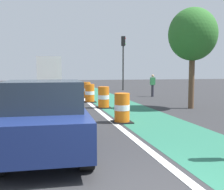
{
  "coord_description": "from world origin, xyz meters",
  "views": [
    {
      "loc": [
        -1.46,
        -3.69,
        1.94
      ],
      "look_at": [
        0.66,
        5.37,
        1.1
      ],
      "focal_mm": 44.64,
      "sensor_mm": 36.0,
      "label": 1
    }
  ],
  "objects_px": {
    "street_tree_sidewalk": "(193,35)",
    "traffic_barrel_front": "(122,108)",
    "pedestrian_crossing": "(153,85)",
    "traffic_barrel_mid": "(104,98)",
    "parked_sedan_nearest": "(44,118)",
    "traffic_barrel_far": "(86,90)",
    "traffic_light_corner": "(123,53)",
    "delivery_truck_down_block": "(48,71)",
    "traffic_barrel_back": "(90,93)"
  },
  "relations": [
    {
      "from": "parked_sedan_nearest",
      "to": "traffic_barrel_far",
      "type": "xyz_separation_m",
      "value": [
        2.74,
        12.79,
        -0.3
      ]
    },
    {
      "from": "traffic_barrel_mid",
      "to": "street_tree_sidewalk",
      "type": "distance_m",
      "value": 5.42
    },
    {
      "from": "traffic_barrel_front",
      "to": "delivery_truck_down_block",
      "type": "distance_m",
      "value": 20.92
    },
    {
      "from": "traffic_barrel_back",
      "to": "traffic_barrel_far",
      "type": "height_order",
      "value": "same"
    },
    {
      "from": "parked_sedan_nearest",
      "to": "pedestrian_crossing",
      "type": "relative_size",
      "value": 2.58
    },
    {
      "from": "traffic_barrel_far",
      "to": "pedestrian_crossing",
      "type": "bearing_deg",
      "value": -3.81
    },
    {
      "from": "traffic_light_corner",
      "to": "street_tree_sidewalk",
      "type": "height_order",
      "value": "traffic_light_corner"
    },
    {
      "from": "street_tree_sidewalk",
      "to": "traffic_barrel_front",
      "type": "bearing_deg",
      "value": -146.75
    },
    {
      "from": "traffic_barrel_front",
      "to": "traffic_light_corner",
      "type": "height_order",
      "value": "traffic_light_corner"
    },
    {
      "from": "parked_sedan_nearest",
      "to": "pedestrian_crossing",
      "type": "height_order",
      "value": "parked_sedan_nearest"
    },
    {
      "from": "delivery_truck_down_block",
      "to": "pedestrian_crossing",
      "type": "relative_size",
      "value": 4.75
    },
    {
      "from": "traffic_barrel_mid",
      "to": "delivery_truck_down_block",
      "type": "relative_size",
      "value": 0.14
    },
    {
      "from": "traffic_barrel_far",
      "to": "delivery_truck_down_block",
      "type": "xyz_separation_m",
      "value": [
        -2.54,
        11.26,
        1.31
      ]
    },
    {
      "from": "parked_sedan_nearest",
      "to": "traffic_barrel_front",
      "type": "bearing_deg",
      "value": 50.43
    },
    {
      "from": "traffic_barrel_back",
      "to": "traffic_barrel_far",
      "type": "bearing_deg",
      "value": 86.3
    },
    {
      "from": "delivery_truck_down_block",
      "to": "parked_sedan_nearest",
      "type": "bearing_deg",
      "value": -90.48
    },
    {
      "from": "traffic_barrel_far",
      "to": "traffic_barrel_mid",
      "type": "bearing_deg",
      "value": -88.65
    },
    {
      "from": "traffic_barrel_mid",
      "to": "delivery_truck_down_block",
      "type": "height_order",
      "value": "delivery_truck_down_block"
    },
    {
      "from": "parked_sedan_nearest",
      "to": "street_tree_sidewalk",
      "type": "bearing_deg",
      "value": 40.99
    },
    {
      "from": "traffic_barrel_front",
      "to": "delivery_truck_down_block",
      "type": "relative_size",
      "value": 0.14
    },
    {
      "from": "pedestrian_crossing",
      "to": "traffic_barrel_mid",
      "type": "bearing_deg",
      "value": -132.34
    },
    {
      "from": "traffic_barrel_far",
      "to": "traffic_light_corner",
      "type": "relative_size",
      "value": 0.21
    },
    {
      "from": "street_tree_sidewalk",
      "to": "delivery_truck_down_block",
      "type": "bearing_deg",
      "value": 111.24
    },
    {
      "from": "traffic_barrel_front",
      "to": "traffic_barrel_far",
      "type": "distance_m",
      "value": 9.47
    },
    {
      "from": "traffic_light_corner",
      "to": "street_tree_sidewalk",
      "type": "distance_m",
      "value": 12.93
    },
    {
      "from": "traffic_barrel_front",
      "to": "pedestrian_crossing",
      "type": "height_order",
      "value": "pedestrian_crossing"
    },
    {
      "from": "traffic_barrel_mid",
      "to": "traffic_light_corner",
      "type": "xyz_separation_m",
      "value": [
        4.28,
        11.78,
        2.97
      ]
    },
    {
      "from": "traffic_light_corner",
      "to": "delivery_truck_down_block",
      "type": "bearing_deg",
      "value": 144.71
    },
    {
      "from": "traffic_barrel_far",
      "to": "traffic_light_corner",
      "type": "xyz_separation_m",
      "value": [
        4.41,
        6.34,
        2.97
      ]
    },
    {
      "from": "traffic_barrel_front",
      "to": "traffic_barrel_far",
      "type": "height_order",
      "value": "same"
    },
    {
      "from": "traffic_barrel_front",
      "to": "pedestrian_crossing",
      "type": "bearing_deg",
      "value": 62.4
    },
    {
      "from": "traffic_barrel_front",
      "to": "traffic_light_corner",
      "type": "bearing_deg",
      "value": 74.45
    },
    {
      "from": "traffic_light_corner",
      "to": "parked_sedan_nearest",
      "type": "bearing_deg",
      "value": -110.48
    },
    {
      "from": "traffic_barrel_front",
      "to": "street_tree_sidewalk",
      "type": "xyz_separation_m",
      "value": [
        4.39,
        2.88,
        3.14
      ]
    },
    {
      "from": "traffic_barrel_back",
      "to": "delivery_truck_down_block",
      "type": "height_order",
      "value": "delivery_truck_down_block"
    },
    {
      "from": "traffic_barrel_back",
      "to": "pedestrian_crossing",
      "type": "xyz_separation_m",
      "value": [
        4.96,
        2.39,
        0.33
      ]
    },
    {
      "from": "traffic_barrel_back",
      "to": "pedestrian_crossing",
      "type": "height_order",
      "value": "pedestrian_crossing"
    },
    {
      "from": "traffic_barrel_front",
      "to": "traffic_barrel_mid",
      "type": "xyz_separation_m",
      "value": [
        0.12,
        4.03,
        0.0
      ]
    },
    {
      "from": "parked_sedan_nearest",
      "to": "traffic_barrel_back",
      "type": "distance_m",
      "value": 10.41
    },
    {
      "from": "parked_sedan_nearest",
      "to": "traffic_light_corner",
      "type": "distance_m",
      "value": 20.6
    },
    {
      "from": "traffic_barrel_front",
      "to": "traffic_barrel_mid",
      "type": "height_order",
      "value": "same"
    },
    {
      "from": "traffic_barrel_mid",
      "to": "traffic_barrel_far",
      "type": "xyz_separation_m",
      "value": [
        -0.13,
        5.44,
        0.0
      ]
    },
    {
      "from": "parked_sedan_nearest",
      "to": "traffic_barrel_back",
      "type": "xyz_separation_m",
      "value": [
        2.56,
        10.08,
        -0.3
      ]
    },
    {
      "from": "parked_sedan_nearest",
      "to": "traffic_barrel_back",
      "type": "bearing_deg",
      "value": 75.74
    },
    {
      "from": "traffic_barrel_back",
      "to": "delivery_truck_down_block",
      "type": "distance_m",
      "value": 14.22
    },
    {
      "from": "pedestrian_crossing",
      "to": "delivery_truck_down_block",
      "type": "bearing_deg",
      "value": 122.33
    },
    {
      "from": "traffic_barrel_back",
      "to": "pedestrian_crossing",
      "type": "relative_size",
      "value": 0.68
    },
    {
      "from": "traffic_barrel_back",
      "to": "traffic_barrel_front",
      "type": "bearing_deg",
      "value": -88.45
    },
    {
      "from": "street_tree_sidewalk",
      "to": "traffic_barrel_mid",
      "type": "bearing_deg",
      "value": 164.89
    },
    {
      "from": "parked_sedan_nearest",
      "to": "traffic_barrel_mid",
      "type": "relative_size",
      "value": 3.81
    }
  ]
}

